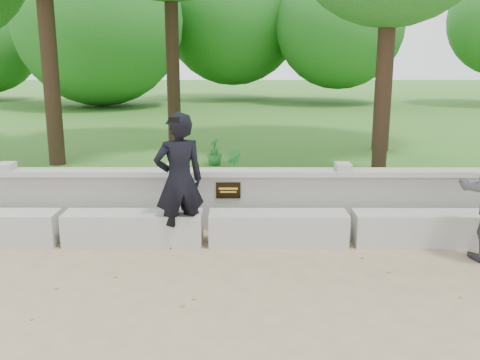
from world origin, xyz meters
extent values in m
plane|color=#9C855F|center=(0.00, 0.00, 0.00)|extent=(80.00, 80.00, 0.00)
cube|color=#346321|center=(0.00, 14.00, 0.12)|extent=(40.00, 22.00, 0.25)
cube|color=#ACA9A2|center=(-1.00, 1.90, 0.23)|extent=(1.90, 0.45, 0.45)
cube|color=#ACA9A2|center=(1.00, 1.90, 0.23)|extent=(1.90, 0.45, 0.45)
cube|color=#ACA9A2|center=(3.00, 1.90, 0.23)|extent=(1.90, 0.45, 0.45)
cube|color=#A29F99|center=(0.00, 2.60, 0.41)|extent=(12.50, 0.25, 0.82)
cube|color=#ACA9A2|center=(0.00, 2.60, 0.86)|extent=(12.50, 0.35, 0.08)
cube|color=black|center=(0.30, 2.46, 0.62)|extent=(0.36, 0.02, 0.24)
imported|color=black|center=(-0.34, 1.80, 0.92)|extent=(0.78, 0.65, 1.84)
cube|color=black|center=(-0.34, 1.43, 1.78)|extent=(0.14, 0.07, 0.07)
cylinder|color=#382619|center=(-3.49, 6.19, 2.76)|extent=(0.34, 0.34, 5.03)
cylinder|color=#382619|center=(-1.22, 8.53, 2.72)|extent=(0.33, 0.33, 4.95)
cylinder|color=#382619|center=(2.92, 4.10, 2.15)|extent=(0.26, 0.26, 3.80)
cylinder|color=#382619|center=(3.94, 8.00, 3.30)|extent=(0.41, 0.41, 6.10)
imported|color=#28762C|center=(-1.71, 3.30, 0.55)|extent=(0.38, 0.35, 0.60)
imported|color=#28762C|center=(0.33, 4.48, 0.56)|extent=(0.35, 0.39, 0.61)
imported|color=#28762C|center=(-0.08, 6.12, 0.54)|extent=(0.36, 0.39, 0.58)
camera|label=1|loc=(0.49, -5.13, 2.56)|focal=40.00mm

